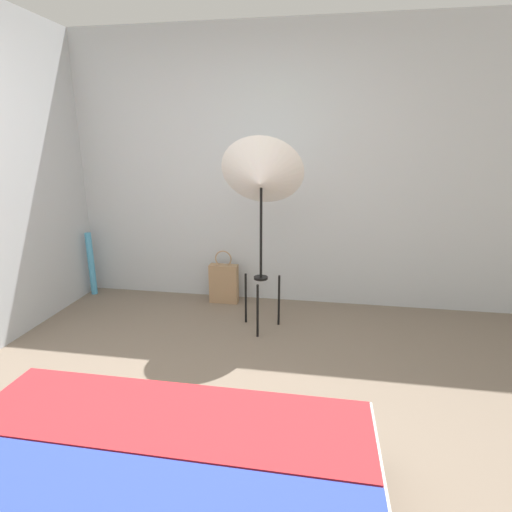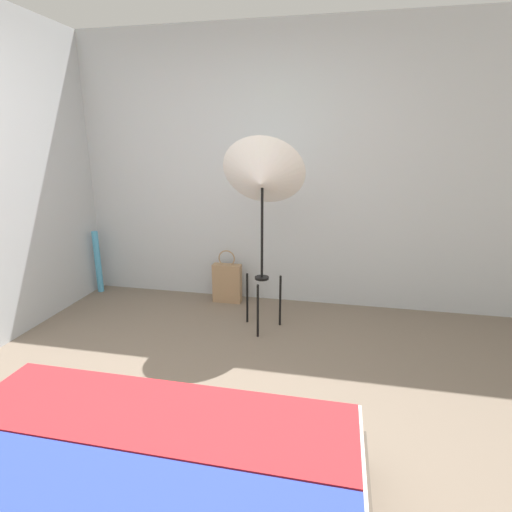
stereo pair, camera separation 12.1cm
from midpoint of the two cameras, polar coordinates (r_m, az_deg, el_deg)
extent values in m
plane|color=#756656|center=(2.35, -10.57, -26.16)|extent=(14.00, 14.00, 0.00)
cube|color=#B7BCC1|center=(3.92, 1.08, 12.11)|extent=(8.00, 0.05, 2.60)
cube|color=#283DAD|center=(1.64, -19.72, -31.02)|extent=(1.75, 0.47, 0.04)
cube|color=red|center=(1.95, -11.91, -21.44)|extent=(1.75, 0.47, 0.04)
cylinder|color=black|center=(3.30, 1.32, -7.88)|extent=(0.02, 0.02, 0.46)
cylinder|color=black|center=(3.56, -0.28, -6.05)|extent=(0.02, 0.02, 0.46)
cylinder|color=black|center=(3.52, 4.47, -6.40)|extent=(0.02, 0.02, 0.46)
cylinder|color=black|center=(3.37, 1.87, -3.15)|extent=(0.12, 0.12, 0.02)
cylinder|color=black|center=(3.26, 1.94, 3.79)|extent=(0.02, 0.02, 0.83)
cone|color=white|center=(3.20, 2.01, 11.12)|extent=(0.67, 0.51, 0.64)
cube|color=#9E7A56|center=(4.03, -3.28, -3.91)|extent=(0.28, 0.10, 0.39)
torus|color=#9E7A56|center=(3.95, -3.34, -0.36)|extent=(0.17, 0.01, 0.17)
cylinder|color=#4CA3D1|center=(4.55, -20.96, -0.81)|extent=(0.06, 0.06, 0.67)
camera|label=1|loc=(0.06, -88.88, 0.32)|focal=28.00mm
camera|label=2|loc=(0.06, 91.12, -0.32)|focal=28.00mm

